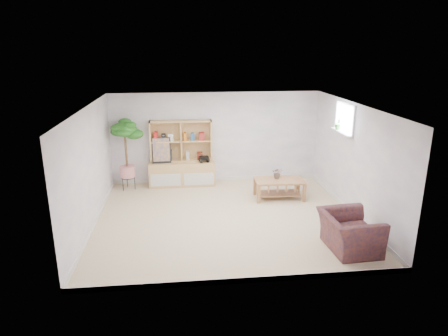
{
  "coord_description": "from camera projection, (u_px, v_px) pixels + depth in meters",
  "views": [
    {
      "loc": [
        -0.9,
        -7.85,
        3.54
      ],
      "look_at": [
        -0.03,
        0.17,
        1.07
      ],
      "focal_mm": 32.0,
      "sensor_mm": 36.0,
      "label": 1
    }
  ],
  "objects": [
    {
      "name": "window_sill",
      "position": [
        341.0,
        132.0,
        8.94
      ],
      "size": [
        0.14,
        1.0,
        0.04
      ],
      "primitive_type": "cube",
      "color": "white",
      "rests_on": "walls"
    },
    {
      "name": "poster",
      "position": [
        161.0,
        150.0,
        10.23
      ],
      "size": [
        0.48,
        0.13,
        0.67
      ],
      "primitive_type": null,
      "rotation": [
        0.0,
        0.0,
        0.04
      ],
      "color": "yellow",
      "rests_on": "storage_unit"
    },
    {
      "name": "toy_truck",
      "position": [
        204.0,
        159.0,
        10.37
      ],
      "size": [
        0.37,
        0.29,
        0.18
      ],
      "primitive_type": null,
      "rotation": [
        0.0,
        0.0,
        0.2
      ],
      "color": "black",
      "rests_on": "storage_unit"
    },
    {
      "name": "walls",
      "position": [
        226.0,
        164.0,
        8.24
      ],
      "size": [
        5.51,
        5.01,
        2.4
      ],
      "color": "silver",
      "rests_on": "floor"
    },
    {
      "name": "window",
      "position": [
        345.0,
        118.0,
        8.85
      ],
      "size": [
        0.1,
        0.98,
        0.68
      ],
      "primitive_type": null,
      "color": "#D1E3FF",
      "rests_on": "walls"
    },
    {
      "name": "table_plant",
      "position": [
        277.0,
        173.0,
        9.58
      ],
      "size": [
        0.3,
        0.28,
        0.28
      ],
      "primitive_type": "imported",
      "rotation": [
        0.0,
        0.0,
        -0.26
      ],
      "color": "#156D27",
      "rests_on": "coffee_table"
    },
    {
      "name": "baseboard",
      "position": [
        226.0,
        215.0,
        8.57
      ],
      "size": [
        5.5,
        5.0,
        0.1
      ],
      "primitive_type": null,
      "color": "white",
      "rests_on": "floor"
    },
    {
      "name": "storage_unit",
      "position": [
        182.0,
        154.0,
        10.37
      ],
      "size": [
        1.71,
        0.58,
        1.71
      ],
      "primitive_type": null,
      "color": "tan",
      "rests_on": "floor"
    },
    {
      "name": "armchair",
      "position": [
        350.0,
        230.0,
        7.14
      ],
      "size": [
        0.97,
        1.1,
        0.77
      ],
      "primitive_type": "imported",
      "rotation": [
        0.0,
        0.0,
        1.63
      ],
      "color": "#191D41",
      "rests_on": "floor"
    },
    {
      "name": "ceiling",
      "position": [
        226.0,
        106.0,
        7.88
      ],
      "size": [
        5.5,
        5.0,
        0.01
      ],
      "primitive_type": "cube",
      "color": "silver",
      "rests_on": "walls"
    },
    {
      "name": "floor_tree",
      "position": [
        126.0,
        155.0,
        10.03
      ],
      "size": [
        0.81,
        0.81,
        1.82
      ],
      "primitive_type": null,
      "rotation": [
        0.0,
        0.0,
        -0.24
      ],
      "color": "#13521C",
      "rests_on": "floor"
    },
    {
      "name": "floor",
      "position": [
        226.0,
        218.0,
        8.59
      ],
      "size": [
        5.5,
        5.0,
        0.01
      ],
      "primitive_type": "cube",
      "color": "tan",
      "rests_on": "ground"
    },
    {
      "name": "coffee_table",
      "position": [
        279.0,
        189.0,
        9.61
      ],
      "size": [
        1.17,
        0.66,
        0.47
      ],
      "primitive_type": null,
      "rotation": [
        0.0,
        0.0,
        -0.02
      ],
      "color": "#9B5D2F",
      "rests_on": "floor"
    },
    {
      "name": "sill_plant",
      "position": [
        338.0,
        124.0,
        9.12
      ],
      "size": [
        0.16,
        0.14,
        0.26
      ],
      "primitive_type": "imported",
      "rotation": [
        0.0,
        0.0,
        -0.2
      ],
      "color": "#13521C",
      "rests_on": "window_sill"
    }
  ]
}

